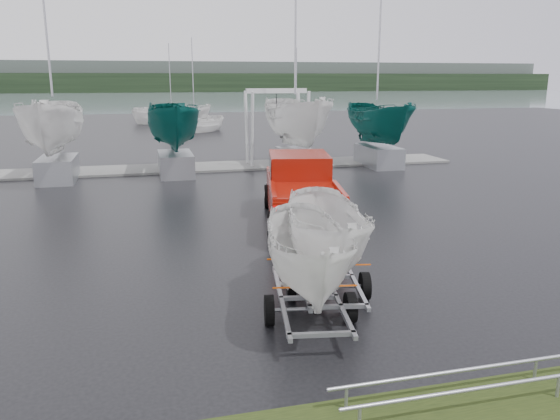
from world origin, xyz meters
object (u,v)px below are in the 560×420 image
(boat_hoist, at_px, (276,116))
(pickup_truck, at_px, (301,187))
(trailer_hitched, at_px, (329,175))
(trailer_parked, at_px, (310,194))

(boat_hoist, bearing_deg, pickup_truck, -99.93)
(trailer_hitched, bearing_deg, pickup_truck, 90.00)
(trailer_hitched, bearing_deg, trailer_parked, -114.45)
(pickup_truck, xyz_separation_m, trailer_hitched, (-1.33, -6.60, 1.59))
(trailer_hitched, relative_size, trailer_parked, 1.06)
(pickup_truck, bearing_deg, boat_hoist, 91.47)
(pickup_truck, distance_m, trailer_parked, 8.02)
(trailer_parked, bearing_deg, trailer_hitched, 63.53)
(pickup_truck, distance_m, trailer_hitched, 6.92)
(boat_hoist, bearing_deg, trailer_parked, -102.04)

